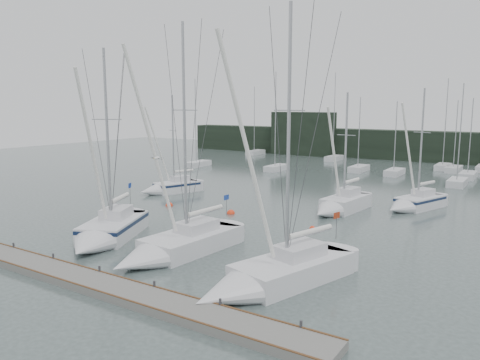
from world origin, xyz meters
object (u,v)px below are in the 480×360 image
at_px(sailboat_near_left, 104,234).
at_px(sailboat_near_center, 168,250).
at_px(sailboat_mid_c, 338,206).
at_px(buoy_a, 231,214).
at_px(sailboat_mid_a, 167,188).
at_px(sailboat_mid_d, 412,204).
at_px(sailboat_near_right, 264,279).
at_px(buoy_c, 169,206).
at_px(buoy_b, 312,229).

xyz_separation_m(sailboat_near_left, sailboat_near_center, (5.83, -0.12, -0.08)).
bearing_deg(sailboat_mid_c, buoy_a, -138.34).
relative_size(sailboat_mid_a, sailboat_mid_d, 0.96).
distance_m(sailboat_near_right, buoy_c, 21.56).
height_order(sailboat_near_left, sailboat_near_right, sailboat_near_right).
bearing_deg(sailboat_mid_a, sailboat_mid_c, 24.15).
xyz_separation_m(sailboat_mid_c, sailboat_mid_d, (5.18, 4.69, -0.04)).
distance_m(sailboat_near_left, buoy_a, 12.16).
relative_size(sailboat_near_center, buoy_c, 22.37).
bearing_deg(sailboat_mid_c, sailboat_near_center, -97.23).
bearing_deg(buoy_b, sailboat_near_center, -112.68).
bearing_deg(buoy_a, buoy_b, -6.12).
height_order(sailboat_near_center, buoy_a, sailboat_near_center).
bearing_deg(buoy_a, sailboat_mid_a, 158.73).
xyz_separation_m(sailboat_near_center, buoy_a, (-3.38, 12.01, -0.55)).
relative_size(sailboat_mid_c, buoy_c, 16.26).
height_order(sailboat_mid_d, buoy_c, sailboat_mid_d).
height_order(sailboat_near_left, buoy_c, sailboat_near_left).
xyz_separation_m(sailboat_near_center, sailboat_mid_c, (4.32, 17.39, 0.04)).
distance_m(buoy_b, buoy_c, 14.65).
relative_size(sailboat_near_left, buoy_b, 30.76).
xyz_separation_m(sailboat_near_center, sailboat_mid_d, (9.49, 22.08, 0.00)).
height_order(sailboat_near_left, sailboat_near_center, sailboat_near_center).
bearing_deg(sailboat_mid_d, sailboat_near_left, -104.96).
distance_m(sailboat_near_left, buoy_b, 15.24).
bearing_deg(sailboat_mid_d, sailboat_near_right, -75.03).
xyz_separation_m(sailboat_near_right, sailboat_mid_d, (2.02, 23.21, -0.02)).
distance_m(sailboat_mid_a, buoy_c, 6.56).
xyz_separation_m(sailboat_near_center, buoy_c, (-9.99, 11.51, -0.55)).
bearing_deg(sailboat_near_center, sailboat_mid_a, 136.68).
xyz_separation_m(buoy_a, buoy_b, (8.04, -0.86, 0.00)).
relative_size(sailboat_near_right, buoy_b, 33.39).
bearing_deg(sailboat_mid_c, buoy_b, -80.16).
xyz_separation_m(sailboat_mid_d, buoy_c, (-19.48, -10.57, -0.55)).
height_order(sailboat_near_left, sailboat_mid_a, sailboat_near_left).
distance_m(sailboat_mid_a, sailboat_mid_d, 24.61).
bearing_deg(sailboat_mid_a, buoy_b, 5.72).
distance_m(sailboat_near_left, sailboat_mid_a, 18.33).
bearing_deg(sailboat_mid_c, sailboat_mid_a, -169.99).
relative_size(buoy_a, buoy_b, 1.53).
xyz_separation_m(sailboat_near_left, sailboat_mid_c, (10.15, 17.28, -0.04)).
height_order(sailboat_near_left, sailboat_mid_c, sailboat_near_left).
bearing_deg(sailboat_mid_a, buoy_c, -26.35).
bearing_deg(sailboat_near_left, sailboat_near_center, -25.49).
distance_m(sailboat_mid_a, buoy_b, 19.78).
bearing_deg(buoy_a, sailboat_mid_c, 34.96).
xyz_separation_m(sailboat_near_right, buoy_b, (-2.82, 12.28, -0.57)).
height_order(sailboat_near_right, sailboat_mid_c, sailboat_near_right).
relative_size(sailboat_mid_a, buoy_b, 24.11).
bearing_deg(buoy_b, sailboat_mid_a, 164.87).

